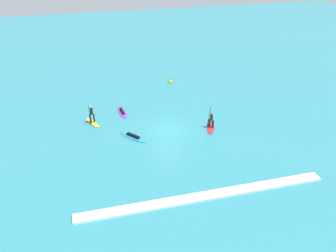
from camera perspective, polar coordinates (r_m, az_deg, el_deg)
The scene contains 7 objects.
ground_plane at distance 35.02m, azimuth 0.00°, elevation -0.72°, with size 120.00×120.00×0.00m, color teal.
surfer_on_red_board at distance 35.56m, azimuth 6.76°, elevation 0.23°, with size 1.64×2.66×2.20m.
surfer_on_purple_board at distance 38.73m, azimuth -7.22°, elevation 2.25°, with size 0.98×2.88×0.38m.
surfer_on_yellow_board at distance 36.95m, azimuth -11.84°, elevation 1.17°, with size 1.49×2.56×2.08m.
surfer_on_blue_board at distance 33.97m, azimuth -5.53°, elevation -1.63°, with size 2.52×2.93×0.38m.
marker_buoy at distance 46.29m, azimuth 0.40°, elevation 7.04°, with size 0.44×0.44×1.12m.
wave_crest at distance 26.86m, azimuth 5.79°, elevation -10.92°, with size 18.70×0.90×0.18m, color white.
Camera 1 is at (-7.92, -29.55, 17.05)m, focal length 38.80 mm.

